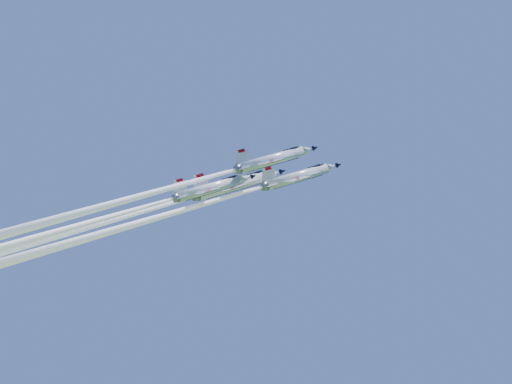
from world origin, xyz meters
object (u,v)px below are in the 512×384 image
Objects in this scene: jet_left at (112,220)px; jet_slot at (87,223)px; jet_lead at (173,213)px; jet_right at (154,192)px.

jet_slot is at bearing -31.76° from jet_left.
jet_lead reaches higher than jet_left.
jet_lead reaches higher than jet_slot.
jet_lead is at bearing 102.02° from jet_slot.
jet_lead is 7.32m from jet_right.
jet_left is at bearing 148.24° from jet_slot.
jet_lead is at bearing 145.51° from jet_right.
jet_right reaches higher than jet_slot.
jet_right is at bearing 72.24° from jet_slot.
jet_left is at bearing -114.05° from jet_lead.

